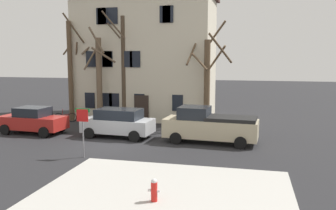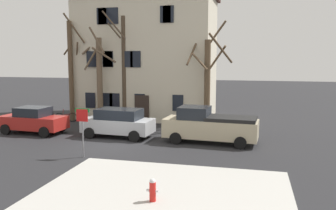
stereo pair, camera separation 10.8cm
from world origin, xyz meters
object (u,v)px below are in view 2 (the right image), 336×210
(tree_bare_end, at_px, (208,77))
(fire_hydrant, at_px, (153,189))
(bicycle_leaning, at_px, (66,117))
(tree_bare_far, at_px, (123,66))
(building_main, at_px, (148,44))
(street_sign_pole, at_px, (82,123))
(tree_bare_near, at_px, (72,67))
(tree_bare_mid, at_px, (99,75))
(pickup_truck_beige, at_px, (210,126))
(car_silver_wagon, at_px, (118,122))
(car_red_sedan, at_px, (33,120))

(tree_bare_end, height_order, fire_hydrant, tree_bare_end)
(tree_bare_end, distance_m, bicycle_leaning, 11.27)
(bicycle_leaning, bearing_deg, tree_bare_far, 14.55)
(building_main, relative_size, street_sign_pole, 4.81)
(street_sign_pole, height_order, bicycle_leaning, street_sign_pole)
(fire_hydrant, distance_m, bicycle_leaning, 17.05)
(tree_bare_near, bearing_deg, bicycle_leaning, -99.04)
(tree_bare_mid, height_order, fire_hydrant, tree_bare_mid)
(building_main, relative_size, tree_bare_mid, 1.62)
(tree_bare_near, relative_size, fire_hydrant, 10.34)
(building_main, relative_size, fire_hydrant, 14.93)
(building_main, distance_m, pickup_truck_beige, 11.47)
(tree_bare_mid, bearing_deg, street_sign_pole, -70.62)
(car_silver_wagon, height_order, street_sign_pole, street_sign_pole)
(car_silver_wagon, relative_size, bicycle_leaning, 2.61)
(pickup_truck_beige, distance_m, fire_hydrant, 9.26)
(tree_bare_mid, distance_m, tree_bare_end, 8.14)
(tree_bare_near, distance_m, street_sign_pole, 11.33)
(bicycle_leaning, bearing_deg, building_main, 38.37)
(car_silver_wagon, bearing_deg, car_red_sedan, -177.45)
(tree_bare_near, height_order, car_silver_wagon, tree_bare_near)
(car_silver_wagon, bearing_deg, pickup_truck_beige, -1.22)
(tree_bare_far, bearing_deg, tree_bare_mid, -158.62)
(fire_hydrant, bearing_deg, pickup_truck_beige, 85.14)
(tree_bare_far, bearing_deg, bicycle_leaning, -165.45)
(tree_bare_far, bearing_deg, pickup_truck_beige, -35.58)
(pickup_truck_beige, height_order, bicycle_leaning, pickup_truck_beige)
(pickup_truck_beige, bearing_deg, fire_hydrant, -94.86)
(tree_bare_end, distance_m, street_sign_pole, 10.58)
(street_sign_pole, bearing_deg, tree_bare_far, 98.75)
(tree_bare_end, bearing_deg, tree_bare_mid, -179.12)
(tree_bare_mid, relative_size, fire_hydrant, 9.23)
(building_main, relative_size, bicycle_leaning, 6.89)
(building_main, distance_m, car_silver_wagon, 9.59)
(building_main, bearing_deg, car_red_sedan, -122.22)
(car_red_sedan, height_order, bicycle_leaning, car_red_sedan)
(car_red_sedan, xyz_separation_m, car_silver_wagon, (5.79, 0.26, 0.06))
(pickup_truck_beige, height_order, street_sign_pole, street_sign_pole)
(tree_bare_near, height_order, car_red_sedan, tree_bare_near)
(car_red_sedan, height_order, street_sign_pole, street_sign_pole)
(bicycle_leaning, bearing_deg, street_sign_pole, -55.78)
(car_silver_wagon, relative_size, pickup_truck_beige, 0.82)
(tree_bare_end, bearing_deg, building_main, 146.46)
(building_main, relative_size, tree_bare_near, 1.44)
(tree_bare_mid, distance_m, bicycle_leaning, 4.19)
(pickup_truck_beige, relative_size, street_sign_pole, 2.24)
(tree_bare_end, xyz_separation_m, fire_hydrant, (-0.04, -13.83, -3.04))
(tree_bare_far, height_order, street_sign_pole, tree_bare_far)
(tree_bare_near, xyz_separation_m, tree_bare_far, (4.19, 0.21, 0.10))
(tree_bare_near, distance_m, pickup_truck_beige, 12.82)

